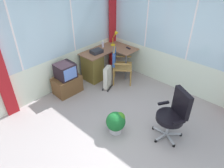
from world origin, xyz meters
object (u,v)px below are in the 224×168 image
object	(u,v)px
office_chair	(175,112)
space_heater	(108,77)
desk_lamp	(116,36)
tv_on_stand	(67,80)
paper_tray	(97,51)
tv_remote	(128,48)
potted_plant	(116,122)
desk	(95,65)
spray_bottle	(103,44)
wooden_armchair	(118,62)

from	to	relation	value
office_chair	space_heater	xyz separation A→B (m)	(0.37, 2.00, -0.25)
office_chair	space_heater	world-z (taller)	office_chair
desk_lamp	tv_on_stand	world-z (taller)	desk_lamp
desk_lamp	paper_tray	distance (m)	0.78
tv_remote	office_chair	size ratio (longest dim) A/B	0.15
office_chair	potted_plant	size ratio (longest dim) A/B	2.23
tv_on_stand	space_heater	size ratio (longest dim) A/B	1.30
office_chair	space_heater	size ratio (longest dim) A/B	1.63
desk	potted_plant	distance (m)	2.08
space_heater	desk_lamp	bearing A→B (deg)	30.53
spray_bottle	potted_plant	world-z (taller)	spray_bottle
desk	space_heater	size ratio (longest dim) A/B	2.22
desk_lamp	desk	bearing A→B (deg)	177.74
potted_plant	space_heater	bearing A→B (deg)	49.43
desk	desk_lamp	distance (m)	1.02
paper_tray	tv_on_stand	size ratio (longest dim) A/B	0.38
desk	tv_on_stand	size ratio (longest dim) A/B	1.71
potted_plant	tv_remote	bearing A→B (deg)	33.48
wooden_armchair	space_heater	world-z (taller)	wooden_armchair
office_chair	tv_on_stand	bearing A→B (deg)	99.81
potted_plant	paper_tray	bearing A→B (deg)	55.66
tv_remote	desk	bearing A→B (deg)	164.64
desk_lamp	office_chair	bearing A→B (deg)	-116.98
desk	paper_tray	distance (m)	0.39
office_chair	wooden_armchair	bearing A→B (deg)	68.86
wooden_armchair	office_chair	bearing A→B (deg)	-111.14
wooden_armchair	tv_on_stand	distance (m)	1.38
desk_lamp	spray_bottle	distance (m)	0.43
desk	spray_bottle	size ratio (longest dim) A/B	6.28
space_heater	potted_plant	size ratio (longest dim) A/B	1.36
desk_lamp	tv_remote	size ratio (longest dim) A/B	2.74
tv_remote	potted_plant	bearing A→B (deg)	-134.53
tv_remote	paper_tray	bearing A→B (deg)	163.20
desk	paper_tray	bearing A→B (deg)	-10.25
desk_lamp	paper_tray	bearing A→B (deg)	178.56
tv_on_stand	wooden_armchair	bearing A→B (deg)	-24.89
spray_bottle	potted_plant	distance (m)	2.52
spray_bottle	space_heater	world-z (taller)	spray_bottle
tv_remote	spray_bottle	bearing A→B (deg)	137.53
desk_lamp	space_heater	bearing A→B (deg)	-149.47
desk_lamp	spray_bottle	world-z (taller)	desk_lamp
desk_lamp	tv_on_stand	distance (m)	1.87
tv_remote	desk_lamp	bearing A→B (deg)	107.87
spray_bottle	potted_plant	bearing A→B (deg)	-129.81
office_chair	desk_lamp	bearing A→B (deg)	63.02
potted_plant	desk	bearing A→B (deg)	57.60
desk_lamp	office_chair	size ratio (longest dim) A/B	0.41
desk_lamp	paper_tray	size ratio (longest dim) A/B	1.37
tv_remote	space_heater	distance (m)	1.08
tv_on_stand	space_heater	distance (m)	1.02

